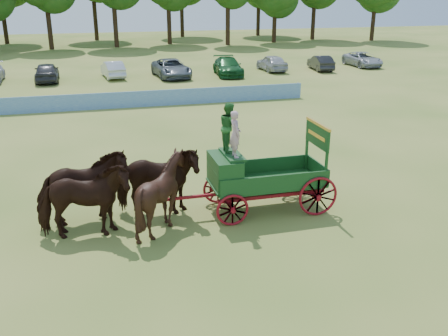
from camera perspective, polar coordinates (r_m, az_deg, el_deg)
ground at (r=16.37m, az=-5.20°, el=-6.72°), size 160.00×160.00×0.00m
horse_lead_left at (r=15.75m, az=-15.77°, el=-3.71°), size 2.93×1.47×2.41m
horse_lead_right at (r=16.77m, az=-15.79°, el=-2.26°), size 3.06×1.84×2.41m
horse_wheel_left at (r=15.85m, az=-7.09°, el=-2.91°), size 2.42×2.21×2.42m
horse_wheel_right at (r=16.87m, az=-7.64°, el=-1.53°), size 3.06×1.85×2.41m
farm_dray at (r=16.83m, az=2.52°, el=0.27°), size 6.00×2.00×3.79m
sponsor_banner at (r=33.20m, az=-12.51°, el=7.55°), size 26.00×0.08×1.05m
parked_cars at (r=44.96m, az=-13.35°, el=10.89°), size 52.33×7.40×1.63m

